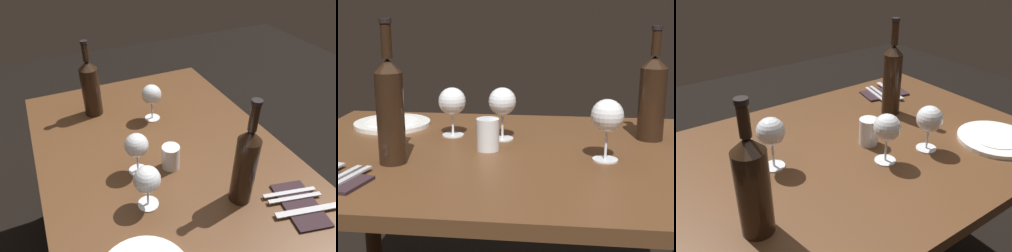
{
  "view_description": "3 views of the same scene",
  "coord_description": "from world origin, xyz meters",
  "views": [
    {
      "loc": [
        0.84,
        -0.36,
        1.52
      ],
      "look_at": [
        -0.0,
        0.01,
        0.87
      ],
      "focal_mm": 34.0,
      "sensor_mm": 36.0,
      "label": 1
    },
    {
      "loc": [
        -0.14,
        1.28,
        1.14
      ],
      "look_at": [
        0.01,
        -0.0,
        0.81
      ],
      "focal_mm": 52.06,
      "sensor_mm": 36.0,
      "label": 2
    },
    {
      "loc": [
        -0.62,
        -0.82,
        1.35
      ],
      "look_at": [
        0.01,
        0.06,
        0.79
      ],
      "focal_mm": 39.21,
      "sensor_mm": 36.0,
      "label": 3
    }
  ],
  "objects": [
    {
      "name": "water_tumbler",
      "position": [
        0.07,
        -0.01,
        0.78
      ],
      "size": [
        0.06,
        0.06,
        0.09
      ],
      "color": "white",
      "rests_on": "dining_table"
    },
    {
      "name": "wine_glass_centre",
      "position": [
        -0.25,
        0.05,
        0.86
      ],
      "size": [
        0.08,
        0.08,
        0.16
      ],
      "color": "white",
      "rests_on": "dining_table"
    },
    {
      "name": "fork_outer",
      "position": [
        0.34,
        0.29,
        0.75
      ],
      "size": [
        0.05,
        0.18,
        0.0
      ],
      "color": "silver",
      "rests_on": "folded_napkin"
    },
    {
      "name": "wine_glass_right",
      "position": [
        0.04,
        -0.12,
        0.85
      ],
      "size": [
        0.08,
        0.08,
        0.16
      ],
      "color": "white",
      "rests_on": "dining_table"
    },
    {
      "name": "wine_bottle",
      "position": [
        -0.4,
        -0.17,
        0.87
      ],
      "size": [
        0.08,
        0.08,
        0.34
      ],
      "color": "black",
      "rests_on": "dining_table"
    },
    {
      "name": "wine_glass_left",
      "position": [
        0.2,
        -0.14,
        0.84
      ],
      "size": [
        0.08,
        0.08,
        0.15
      ],
      "color": "white",
      "rests_on": "dining_table"
    },
    {
      "name": "dining_table",
      "position": [
        0.0,
        0.0,
        0.65
      ],
      "size": [
        1.3,
        0.9,
        0.74
      ],
      "color": "#56351E",
      "rests_on": "ground"
    },
    {
      "name": "wine_bottle_second",
      "position": [
        0.29,
        0.13,
        0.88
      ],
      "size": [
        0.07,
        0.07,
        0.36
      ],
      "color": "black",
      "rests_on": "dining_table"
    },
    {
      "name": "dinner_plate",
      "position": [
        0.42,
        -0.24,
        0.75
      ],
      "size": [
        0.25,
        0.25,
        0.02
      ],
      "color": "white",
      "rests_on": "dining_table"
    }
  ]
}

